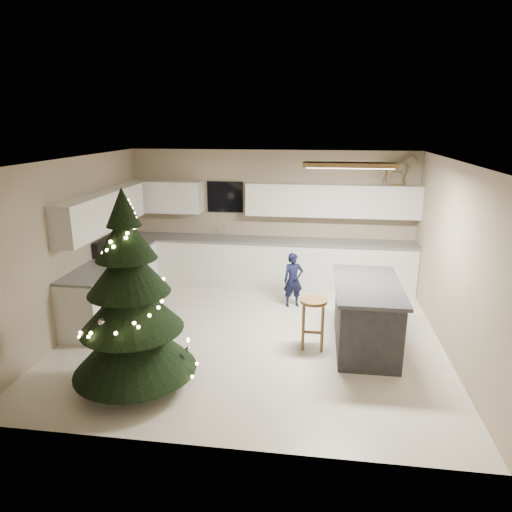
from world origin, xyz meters
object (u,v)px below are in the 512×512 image
island (366,315)px  rocking_horse (398,170)px  toddler (293,280)px  christmas_tree (131,310)px  bar_stool (313,311)px

island → rocking_horse: bearing=74.7°
toddler → rocking_horse: bearing=12.3°
island → christmas_tree: (-2.85, -1.42, 0.52)m
island → toddler: 1.75m
christmas_tree → toddler: bearing=58.0°
bar_stool → christmas_tree: christmas_tree is taller
bar_stool → rocking_horse: 3.40m
island → toddler: (-1.11, 1.36, -0.00)m
christmas_tree → toddler: christmas_tree is taller
christmas_tree → rocking_horse: size_ratio=3.56×
island → toddler: size_ratio=1.78×
island → rocking_horse: size_ratio=2.49×
christmas_tree → bar_stool: bearing=31.6°
toddler → bar_stool: bearing=-95.1°
bar_stool → rocking_horse: bearing=61.2°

